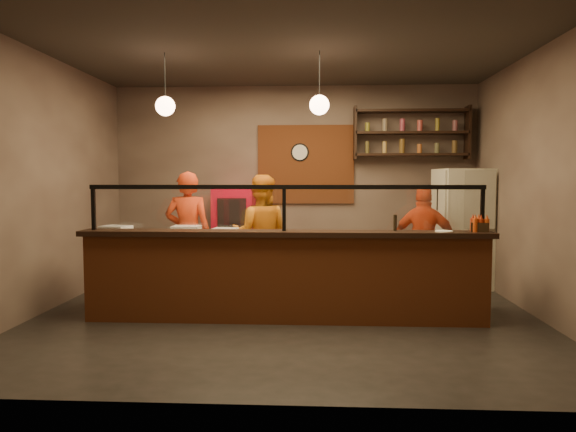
# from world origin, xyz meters

# --- Properties ---
(floor) EXTENTS (6.00, 6.00, 0.00)m
(floor) POSITION_xyz_m (0.00, 0.00, 0.00)
(floor) COLOR black
(floor) RESTS_ON ground
(ceiling) EXTENTS (6.00, 6.00, 0.00)m
(ceiling) POSITION_xyz_m (0.00, 0.00, 3.20)
(ceiling) COLOR #332D27
(ceiling) RESTS_ON wall_back
(wall_back) EXTENTS (6.00, 0.00, 6.00)m
(wall_back) POSITION_xyz_m (0.00, 2.50, 1.60)
(wall_back) COLOR #786558
(wall_back) RESTS_ON floor
(wall_left) EXTENTS (0.00, 5.00, 5.00)m
(wall_left) POSITION_xyz_m (-3.00, 0.00, 1.60)
(wall_left) COLOR #786558
(wall_left) RESTS_ON floor
(wall_right) EXTENTS (0.00, 5.00, 5.00)m
(wall_right) POSITION_xyz_m (3.00, 0.00, 1.60)
(wall_right) COLOR #786558
(wall_right) RESTS_ON floor
(wall_front) EXTENTS (6.00, 0.00, 6.00)m
(wall_front) POSITION_xyz_m (0.00, -2.50, 1.60)
(wall_front) COLOR #786558
(wall_front) RESTS_ON floor
(brick_patch) EXTENTS (1.60, 0.04, 1.30)m
(brick_patch) POSITION_xyz_m (0.20, 2.47, 1.90)
(brick_patch) COLOR brown
(brick_patch) RESTS_ON wall_back
(service_counter) EXTENTS (4.60, 0.25, 1.00)m
(service_counter) POSITION_xyz_m (0.00, -0.30, 0.50)
(service_counter) COLOR brown
(service_counter) RESTS_ON floor
(counter_ledge) EXTENTS (4.70, 0.37, 0.06)m
(counter_ledge) POSITION_xyz_m (0.00, -0.30, 1.03)
(counter_ledge) COLOR black
(counter_ledge) RESTS_ON service_counter
(worktop_cabinet) EXTENTS (4.60, 0.75, 0.85)m
(worktop_cabinet) POSITION_xyz_m (0.00, 0.20, 0.42)
(worktop_cabinet) COLOR gray
(worktop_cabinet) RESTS_ON floor
(worktop) EXTENTS (4.60, 0.75, 0.05)m
(worktop) POSITION_xyz_m (0.00, 0.20, 0.88)
(worktop) COLOR silver
(worktop) RESTS_ON worktop_cabinet
(sneeze_guard) EXTENTS (4.50, 0.05, 0.52)m
(sneeze_guard) POSITION_xyz_m (0.00, -0.30, 1.37)
(sneeze_guard) COLOR white
(sneeze_guard) RESTS_ON counter_ledge
(wall_shelving) EXTENTS (1.84, 0.28, 0.85)m
(wall_shelving) POSITION_xyz_m (1.90, 2.32, 2.40)
(wall_shelving) COLOR black
(wall_shelving) RESTS_ON wall_back
(wall_clock) EXTENTS (0.30, 0.04, 0.30)m
(wall_clock) POSITION_xyz_m (0.10, 2.46, 2.10)
(wall_clock) COLOR black
(wall_clock) RESTS_ON wall_back
(pendant_left) EXTENTS (0.24, 0.24, 0.77)m
(pendant_left) POSITION_xyz_m (-1.50, 0.20, 2.55)
(pendant_left) COLOR black
(pendant_left) RESTS_ON ceiling
(pendant_right) EXTENTS (0.24, 0.24, 0.77)m
(pendant_right) POSITION_xyz_m (0.40, 0.20, 2.55)
(pendant_right) COLOR black
(pendant_right) RESTS_ON ceiling
(cook_left) EXTENTS (0.66, 0.45, 1.76)m
(cook_left) POSITION_xyz_m (-1.43, 0.97, 0.88)
(cook_left) COLOR red
(cook_left) RESTS_ON floor
(cook_mid) EXTENTS (0.84, 0.65, 1.71)m
(cook_mid) POSITION_xyz_m (-0.43, 1.16, 0.86)
(cook_mid) COLOR #CC6E13
(cook_mid) RESTS_ON floor
(cook_right) EXTENTS (0.98, 0.61, 1.56)m
(cook_right) POSITION_xyz_m (1.88, 1.10, 0.78)
(cook_right) COLOR red
(cook_right) RESTS_ON floor
(fridge) EXTENTS (0.84, 0.80, 1.81)m
(fridge) POSITION_xyz_m (2.60, 1.78, 0.90)
(fridge) COLOR beige
(fridge) RESTS_ON floor
(red_cooler) EXTENTS (0.68, 0.62, 1.53)m
(red_cooler) POSITION_xyz_m (-0.95, 2.15, 0.76)
(red_cooler) COLOR red
(red_cooler) RESTS_ON floor
(pizza_dough) EXTENTS (0.64, 0.64, 0.01)m
(pizza_dough) POSITION_xyz_m (-0.31, 0.23, 0.91)
(pizza_dough) COLOR white
(pizza_dough) RESTS_ON worktop
(prep_tub_a) EXTENTS (0.39, 0.34, 0.17)m
(prep_tub_a) POSITION_xyz_m (-2.15, 0.18, 0.98)
(prep_tub_a) COLOR silver
(prep_tub_a) RESTS_ON worktop
(prep_tub_b) EXTENTS (0.31, 0.26, 0.14)m
(prep_tub_b) POSITION_xyz_m (-0.76, 0.17, 0.97)
(prep_tub_b) COLOR silver
(prep_tub_b) RESTS_ON worktop
(prep_tub_c) EXTENTS (0.34, 0.28, 0.17)m
(prep_tub_c) POSITION_xyz_m (-1.26, 0.18, 0.98)
(prep_tub_c) COLOR silver
(prep_tub_c) RESTS_ON worktop
(rolling_pin) EXTENTS (0.36, 0.13, 0.06)m
(rolling_pin) POSITION_xyz_m (-0.88, 0.26, 0.93)
(rolling_pin) COLOR yellow
(rolling_pin) RESTS_ON worktop
(condiment_caddy) EXTENTS (0.22, 0.19, 0.11)m
(condiment_caddy) POSITION_xyz_m (2.20, -0.28, 1.11)
(condiment_caddy) COLOR black
(condiment_caddy) RESTS_ON counter_ledge
(pepper_mill) EXTENTS (0.04, 0.04, 0.18)m
(pepper_mill) POSITION_xyz_m (1.27, -0.23, 1.15)
(pepper_mill) COLOR black
(pepper_mill) RESTS_ON counter_ledge
(small_plate) EXTENTS (0.25, 0.25, 0.01)m
(small_plate) POSITION_xyz_m (1.79, -0.33, 1.07)
(small_plate) COLOR white
(small_plate) RESTS_ON counter_ledge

